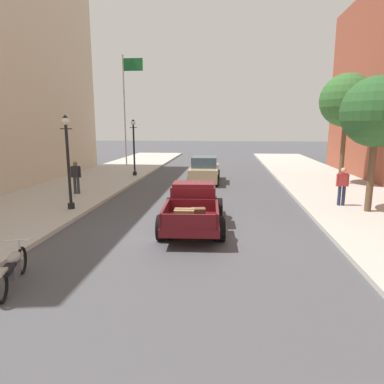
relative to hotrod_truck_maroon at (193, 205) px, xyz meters
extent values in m
plane|color=#47474C|center=(-0.01, -0.56, -0.75)|extent=(140.00, 140.00, 0.00)
cube|color=#510F14|center=(0.01, -0.24, -0.21)|extent=(2.00, 4.98, 0.24)
cube|color=#510F14|center=(0.00, 0.11, 0.31)|extent=(1.61, 1.18, 0.80)
cube|color=#510F14|center=(0.00, 0.06, 0.77)|extent=(1.48, 1.01, 0.12)
cube|color=#3D4C5B|center=(-0.03, 0.68, 0.47)|extent=(1.33, 0.11, 0.44)
cube|color=#510F14|center=(-0.07, 1.40, 0.17)|extent=(1.39, 1.56, 0.52)
cube|color=silver|center=(-0.11, 2.20, 0.15)|extent=(0.68, 0.13, 0.47)
cube|color=#510F14|center=(0.08, -1.64, -0.07)|extent=(1.79, 2.18, 0.04)
cube|color=#510F14|center=(-0.72, -1.68, 0.15)|extent=(0.19, 2.10, 0.44)
cube|color=#510F14|center=(0.89, -1.60, 0.15)|extent=(0.19, 2.10, 0.44)
cube|color=#510F14|center=(0.14, -2.65, 0.15)|extent=(1.62, 0.16, 0.44)
cube|color=#510F14|center=(0.03, -0.63, 0.15)|extent=(1.62, 0.16, 0.44)
cylinder|color=black|center=(-0.95, 1.06, -0.35)|extent=(0.40, 0.82, 0.80)
cylinder|color=silver|center=(-1.13, 1.05, -0.35)|extent=(0.05, 0.66, 0.66)
cylinder|color=silver|center=(-1.14, 1.05, -0.35)|extent=(0.03, 0.24, 0.24)
cylinder|color=black|center=(0.84, 1.15, -0.35)|extent=(0.40, 0.82, 0.80)
cylinder|color=silver|center=(1.03, 1.16, -0.35)|extent=(0.05, 0.66, 0.66)
cylinder|color=silver|center=(1.04, 1.16, -0.35)|extent=(0.03, 0.24, 0.24)
cylinder|color=black|center=(-0.81, -1.63, -0.35)|extent=(0.40, 0.82, 0.80)
cylinder|color=silver|center=(-1.00, -1.64, -0.35)|extent=(0.05, 0.66, 0.66)
cylinder|color=silver|center=(-1.01, -1.64, -0.35)|extent=(0.03, 0.24, 0.24)
cylinder|color=black|center=(0.98, -1.54, -0.35)|extent=(0.40, 0.82, 0.80)
cylinder|color=silver|center=(1.16, -1.53, -0.35)|extent=(0.05, 0.66, 0.66)
cylinder|color=silver|center=(1.17, -1.53, -0.35)|extent=(0.03, 0.24, 0.24)
cube|color=olive|center=(-0.08, -2.00, 0.15)|extent=(0.62, 0.47, 0.40)
cube|color=#3D2D1E|center=(-0.08, -2.00, 0.15)|extent=(0.62, 0.08, 0.42)
cube|color=brown|center=(0.29, -1.33, 0.09)|extent=(0.49, 0.39, 0.28)
torus|color=black|center=(-3.77, -4.49, -0.42)|extent=(0.26, 0.66, 0.67)
torus|color=black|center=(-3.35, -5.87, -0.42)|extent=(0.26, 0.66, 0.67)
cube|color=#4C4C51|center=(-3.54, -5.23, -0.37)|extent=(0.36, 0.49, 0.28)
ellipsoid|color=gray|center=(-3.62, -4.99, -0.14)|extent=(0.40, 0.57, 0.24)
cube|color=black|center=(-3.47, -5.47, -0.22)|extent=(0.37, 0.60, 0.10)
cylinder|color=silver|center=(-3.75, -4.54, -0.12)|extent=(0.12, 0.26, 0.58)
cylinder|color=silver|center=(-3.72, -4.66, 0.16)|extent=(0.60, 0.21, 0.04)
cube|color=gray|center=(-3.35, -5.87, -0.10)|extent=(0.29, 0.44, 0.06)
cube|color=tan|center=(-0.23, 9.79, -0.14)|extent=(1.74, 4.31, 0.80)
cube|color=#384C5B|center=(-0.23, 9.64, 0.58)|extent=(1.53, 2.01, 0.64)
cylinder|color=black|center=(-1.06, 11.07, -0.42)|extent=(0.22, 0.66, 0.66)
cylinder|color=black|center=(0.59, 11.08, -0.42)|extent=(0.22, 0.66, 0.66)
cylinder|color=black|center=(-1.05, 8.49, -0.42)|extent=(0.22, 0.66, 0.66)
cylinder|color=black|center=(0.61, 8.50, -0.42)|extent=(0.22, 0.66, 0.66)
cylinder|color=#333338|center=(-6.51, 4.62, -0.17)|extent=(0.14, 0.14, 0.86)
cylinder|color=#333338|center=(-6.33, 4.62, -0.17)|extent=(0.14, 0.14, 0.86)
cube|color=#232328|center=(-6.42, 4.62, 0.54)|extent=(0.36, 0.22, 0.56)
cylinder|color=#232328|center=(-6.64, 4.62, 0.51)|extent=(0.09, 0.09, 0.54)
cylinder|color=#232328|center=(-6.20, 4.62, 0.51)|extent=(0.09, 0.09, 0.54)
sphere|color=brown|center=(-6.42, 4.62, 0.94)|extent=(0.22, 0.22, 0.22)
cylinder|color=#232847|center=(6.05, 3.24, -0.17)|extent=(0.14, 0.14, 0.86)
cylinder|color=#232847|center=(6.23, 3.24, -0.17)|extent=(0.14, 0.14, 0.86)
cube|color=#B23333|center=(6.14, 3.24, 0.54)|extent=(0.36, 0.22, 0.56)
cylinder|color=#B23333|center=(5.92, 3.24, 0.51)|extent=(0.09, 0.09, 0.54)
cylinder|color=#B23333|center=(6.36, 3.24, 0.51)|extent=(0.09, 0.09, 0.54)
sphere|color=tan|center=(6.14, 3.24, 0.94)|extent=(0.22, 0.22, 0.22)
cylinder|color=black|center=(-5.27, 1.48, -0.48)|extent=(0.28, 0.28, 0.24)
cylinder|color=black|center=(-5.27, 1.48, 1.24)|extent=(0.12, 0.12, 3.20)
cylinder|color=black|center=(-5.27, 1.48, 2.69)|extent=(0.50, 0.04, 0.04)
sphere|color=silver|center=(-5.27, 1.48, 3.00)|extent=(0.32, 0.32, 0.32)
cone|color=black|center=(-5.27, 1.48, 3.18)|extent=(0.24, 0.24, 0.14)
cylinder|color=black|center=(-5.22, 11.37, -0.48)|extent=(0.28, 0.28, 0.24)
cylinder|color=black|center=(-5.22, 11.37, 1.24)|extent=(0.12, 0.12, 3.20)
cylinder|color=black|center=(-5.22, 11.37, 2.69)|extent=(0.50, 0.04, 0.04)
sphere|color=silver|center=(-5.22, 11.37, 3.00)|extent=(0.32, 0.32, 0.32)
cone|color=black|center=(-5.22, 11.37, 3.18)|extent=(0.24, 0.24, 0.14)
cylinder|color=#B2B2B7|center=(-7.51, 17.17, 3.90)|extent=(0.12, 0.12, 9.00)
sphere|color=gold|center=(-7.51, 17.17, 8.48)|extent=(0.16, 0.16, 0.16)
cube|color=#196633|center=(-6.65, 17.17, 7.75)|extent=(1.60, 0.03, 1.00)
cylinder|color=brown|center=(6.90, 2.29, 0.86)|extent=(0.26, 0.26, 2.92)
sphere|color=#285628|center=(6.90, 2.29, 3.34)|extent=(2.72, 2.72, 2.72)
cylinder|color=brown|center=(7.97, 9.25, 1.25)|extent=(0.26, 0.26, 3.71)
sphere|color=#33662D|center=(7.97, 9.25, 4.24)|extent=(3.04, 3.04, 3.04)
camera|label=1|loc=(1.16, -11.96, 2.82)|focal=32.22mm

